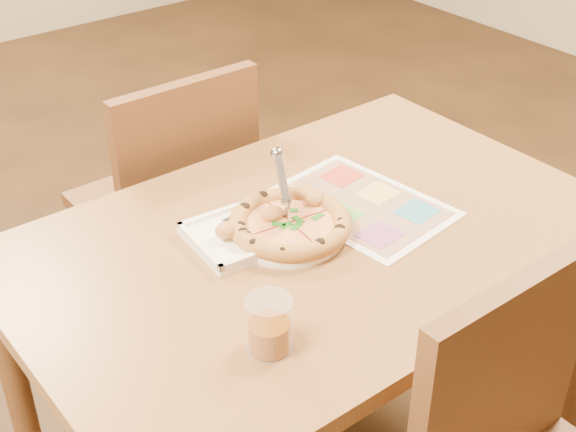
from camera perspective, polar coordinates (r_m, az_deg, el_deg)
dining_table at (r=1.77m, az=1.89°, el=-3.61°), size 1.30×0.85×0.72m
chair_far at (r=2.23m, az=-8.07°, el=2.25°), size 0.42×0.42×0.47m
plate at (r=1.72m, az=0.00°, el=-1.22°), size 0.32×0.32×0.01m
pizza at (r=1.71m, az=0.16°, el=-0.56°), size 0.27×0.27×0.04m
pizza_cutter at (r=1.72m, az=-0.36°, el=2.17°), size 0.09×0.16×0.10m
appetizer_tray at (r=1.72m, az=-2.07°, el=-0.85°), size 0.33×0.22×0.05m
glass_tumbler at (r=1.41m, az=-1.35°, el=-7.97°), size 0.09×0.09×0.11m
menu at (r=1.83m, az=5.11°, el=0.82°), size 0.33×0.42×0.00m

